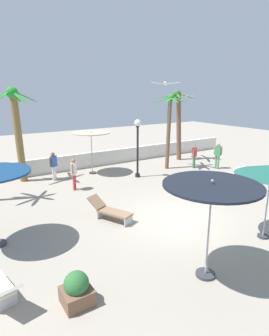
% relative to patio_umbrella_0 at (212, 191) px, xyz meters
% --- Properties ---
extents(ground_plane, '(56.00, 56.00, 0.00)m').
position_rel_patio_umbrella_0_xyz_m(ground_plane, '(1.73, 2.96, -2.47)').
color(ground_plane, '#9E9384').
extents(boundary_wall, '(25.20, 0.30, 0.99)m').
position_rel_patio_umbrella_0_xyz_m(boundary_wall, '(1.73, 12.51, -1.98)').
color(boundary_wall, silver).
rests_on(boundary_wall, ground_plane).
extents(patio_umbrella_0, '(2.52, 2.52, 2.80)m').
position_rel_patio_umbrella_0_xyz_m(patio_umbrella_0, '(0.00, 0.00, 0.00)').
color(patio_umbrella_0, '#333338').
rests_on(patio_umbrella_0, ground_plane).
extents(patio_umbrella_3, '(2.29, 2.29, 2.66)m').
position_rel_patio_umbrella_0_xyz_m(patio_umbrella_3, '(1.64, 10.98, -0.07)').
color(patio_umbrella_3, '#333338').
rests_on(patio_umbrella_3, ground_plane).
extents(palm_tree_0, '(2.13, 2.11, 4.78)m').
position_rel_patio_umbrella_0_xyz_m(palm_tree_0, '(6.38, 9.39, 0.60)').
color(palm_tree_0, brown).
rests_on(palm_tree_0, ground_plane).
extents(palm_tree_1, '(2.60, 2.60, 5.20)m').
position_rel_patio_umbrella_0_xyz_m(palm_tree_1, '(-2.38, 11.69, 0.70)').
color(palm_tree_1, olive).
rests_on(palm_tree_1, ground_plane).
extents(palm_tree_2, '(2.47, 2.24, 5.07)m').
position_rel_patio_umbrella_0_xyz_m(palm_tree_2, '(8.43, 10.88, 0.66)').
color(palm_tree_2, brown).
rests_on(palm_tree_2, ground_plane).
extents(lamp_post_1, '(0.39, 0.39, 3.41)m').
position_rel_patio_umbrella_0_xyz_m(lamp_post_1, '(3.58, 8.83, -0.26)').
color(lamp_post_1, black).
rests_on(lamp_post_1, ground_plane).
extents(lounge_chair_1, '(1.30, 1.94, 0.84)m').
position_rel_patio_umbrella_0_xyz_m(lounge_chair_1, '(-0.55, 4.59, -2.08)').
color(lounge_chair_1, '#B7B7BC').
rests_on(lounge_chair_1, ground_plane).
extents(lounge_chair_2, '(1.81, 1.53, 0.81)m').
position_rel_patio_umbrella_0_xyz_m(lounge_chair_2, '(7.63, 5.48, -2.07)').
color(lounge_chair_2, '#B7B7BC').
rests_on(lounge_chair_2, ground_plane).
extents(guest_0, '(0.37, 0.51, 1.76)m').
position_rel_patio_umbrella_0_xyz_m(guest_0, '(9.04, 7.57, -1.40)').
color(guest_0, '#3F8C59').
rests_on(guest_0, ground_plane).
extents(guest_1, '(0.51, 0.37, 1.55)m').
position_rel_patio_umbrella_0_xyz_m(guest_1, '(7.89, 8.53, -1.55)').
color(guest_1, '#3F8C59').
rests_on(guest_1, ground_plane).
extents(guest_2, '(0.50, 0.39, 1.63)m').
position_rel_patio_umbrella_0_xyz_m(guest_2, '(-0.80, 10.85, -1.49)').
color(guest_2, silver).
rests_on(guest_2, ground_plane).
extents(guest_3, '(0.40, 0.47, 1.65)m').
position_rel_patio_umbrella_0_xyz_m(guest_3, '(-0.42, 8.70, -1.47)').
color(guest_3, '#D8333F').
rests_on(guest_3, ground_plane).
extents(seagull_0, '(0.54, 1.18, 0.19)m').
position_rel_patio_umbrella_0_xyz_m(seagull_0, '(8.79, 10.57, 2.15)').
color(seagull_0, white).
extents(seagull_1, '(0.83, 0.99, 0.14)m').
position_rel_patio_umbrella_0_xyz_m(seagull_1, '(1.95, 4.39, 2.77)').
color(seagull_1, white).
extents(planter, '(0.70, 0.70, 0.85)m').
position_rel_patio_umbrella_0_xyz_m(planter, '(-3.38, 0.92, -2.09)').
color(planter, brown).
rests_on(planter, ground_plane).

